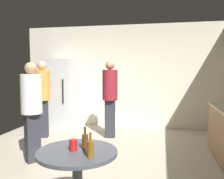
{
  "coord_description": "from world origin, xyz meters",
  "views": [
    {
      "loc": [
        1.08,
        -3.69,
        1.53
      ],
      "look_at": [
        0.24,
        0.29,
        1.19
      ],
      "focal_mm": 38.33,
      "sensor_mm": 36.0,
      "label": 1
    }
  ],
  "objects": [
    {
      "name": "ground_plane",
      "position": [
        0.0,
        0.0,
        -0.05
      ],
      "size": [
        5.2,
        5.2,
        0.1
      ],
      "primitive_type": "cube",
      "color": "#B2A893"
    },
    {
      "name": "wall_back",
      "position": [
        0.0,
        2.63,
        1.35
      ],
      "size": [
        5.32,
        0.06,
        2.7
      ],
      "primitive_type": "cube",
      "color": "silver",
      "rests_on": "ground_plane"
    },
    {
      "name": "refrigerator",
      "position": [
        -1.56,
        2.2,
        0.9
      ],
      "size": [
        0.7,
        0.68,
        1.8
      ],
      "color": "silver",
      "rests_on": "ground_plane"
    },
    {
      "name": "foreground_table",
      "position": [
        0.26,
        -1.51,
        0.63
      ],
      "size": [
        0.8,
        0.8,
        0.73
      ],
      "color": "#4C515B",
      "rests_on": "ground_plane"
    },
    {
      "name": "beer_bottle_amber",
      "position": [
        0.45,
        -1.65,
        0.82
      ],
      "size": [
        0.06,
        0.06,
        0.23
      ],
      "color": "#8C5919",
      "rests_on": "foreground_table"
    },
    {
      "name": "beer_bottle_brown",
      "position": [
        0.33,
        -1.46,
        0.82
      ],
      "size": [
        0.06,
        0.06,
        0.23
      ],
      "color": "#593314",
      "rests_on": "foreground_table"
    },
    {
      "name": "plastic_cup_red",
      "position": [
        0.23,
        -1.51,
        0.79
      ],
      "size": [
        0.08,
        0.08,
        0.11
      ],
      "primitive_type": "cylinder",
      "color": "red",
      "rests_on": "foreground_table"
    },
    {
      "name": "person_in_maroon_shirt",
      "position": [
        -0.07,
        1.51,
        1.01
      ],
      "size": [
        0.36,
        0.36,
        1.73
      ],
      "rotation": [
        0.0,
        0.0,
        -1.5
      ],
      "color": "#2D2D38",
      "rests_on": "ground_plane"
    },
    {
      "name": "person_in_white_shirt",
      "position": [
        -1.01,
        -0.17,
        0.96
      ],
      "size": [
        0.48,
        0.48,
        1.65
      ],
      "rotation": [
        0.0,
        0.0,
        -0.67
      ],
      "color": "#2D2D38",
      "rests_on": "ground_plane"
    },
    {
      "name": "person_in_orange_shirt",
      "position": [
        -1.55,
        1.2,
        1.01
      ],
      "size": [
        0.43,
        0.43,
        1.72
      ],
      "rotation": [
        0.0,
        0.0,
        -1.24
      ],
      "color": "#2D2D38",
      "rests_on": "ground_plane"
    }
  ]
}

